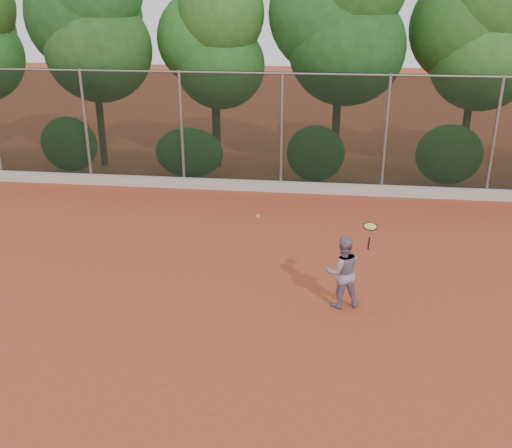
# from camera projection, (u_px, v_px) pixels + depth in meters

# --- Properties ---
(ground) EXTENTS (80.00, 80.00, 0.00)m
(ground) POSITION_uv_depth(u_px,v_px,m) (249.00, 304.00, 10.91)
(ground) COLOR #A54127
(ground) RESTS_ON ground
(concrete_curb) EXTENTS (24.00, 0.20, 0.30)m
(concrete_curb) POSITION_uv_depth(u_px,v_px,m) (280.00, 187.00, 17.14)
(concrete_curb) COLOR beige
(concrete_curb) RESTS_ON ground
(tennis_player) EXTENTS (0.80, 0.69, 1.41)m
(tennis_player) POSITION_uv_depth(u_px,v_px,m) (342.00, 272.00, 10.61)
(tennis_player) COLOR gray
(tennis_player) RESTS_ON ground
(chainlink_fence) EXTENTS (24.09, 0.09, 3.50)m
(chainlink_fence) POSITION_uv_depth(u_px,v_px,m) (282.00, 129.00, 16.67)
(chainlink_fence) COLOR black
(chainlink_fence) RESTS_ON ground
(foliage_backdrop) EXTENTS (23.70, 3.63, 7.55)m
(foliage_backdrop) POSITION_uv_depth(u_px,v_px,m) (271.00, 34.00, 17.61)
(foliage_backdrop) COLOR #4A2B1C
(foliage_backdrop) RESTS_ON ground
(tennis_racket) EXTENTS (0.28, 0.28, 0.52)m
(tennis_racket) POSITION_uv_depth(u_px,v_px,m) (370.00, 228.00, 10.08)
(tennis_racket) COLOR black
(tennis_racket) RESTS_ON ground
(tennis_ball_in_flight) EXTENTS (0.06, 0.06, 0.06)m
(tennis_ball_in_flight) POSITION_uv_depth(u_px,v_px,m) (258.00, 216.00, 10.57)
(tennis_ball_in_flight) COLOR #B9D22F
(tennis_ball_in_flight) RESTS_ON ground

